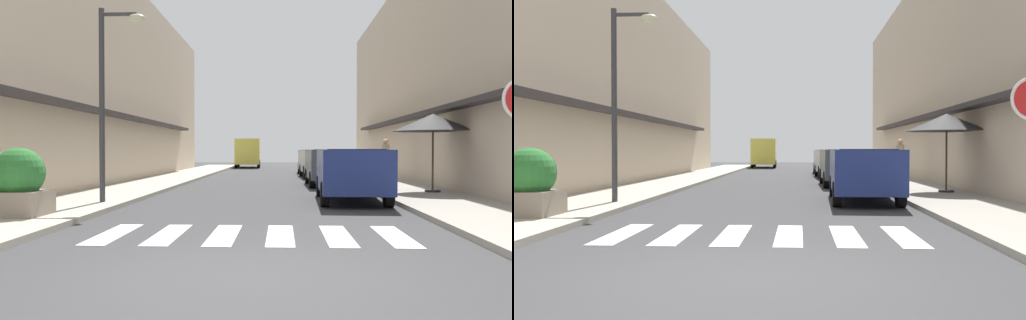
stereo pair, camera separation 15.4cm
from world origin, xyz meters
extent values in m
plane|color=#38383A|center=(0.00, 14.74, 0.00)|extent=(81.09, 81.09, 0.00)
cube|color=#ADA899|center=(-4.80, 14.74, 0.06)|extent=(2.62, 51.60, 0.12)
cube|color=#9E998E|center=(4.80, 14.74, 0.06)|extent=(2.62, 51.60, 0.12)
cube|color=#C6B299|center=(-8.61, 15.59, 4.47)|extent=(5.00, 35.17, 8.95)
cube|color=#332D2D|center=(-5.86, 15.59, 2.80)|extent=(0.50, 24.62, 0.16)
cube|color=#C6B299|center=(8.61, 15.59, 4.74)|extent=(5.00, 35.17, 9.47)
cube|color=#332D2D|center=(5.86, 15.59, 2.80)|extent=(0.50, 24.62, 0.16)
cube|color=silver|center=(-2.38, 2.97, 0.01)|extent=(0.45, 2.20, 0.01)
cube|color=silver|center=(-1.43, 2.97, 0.01)|extent=(0.45, 2.20, 0.01)
cube|color=silver|center=(-0.48, 2.97, 0.01)|extent=(0.45, 2.20, 0.01)
cube|color=silver|center=(0.47, 2.97, 0.01)|extent=(0.45, 2.20, 0.01)
cube|color=silver|center=(1.42, 2.97, 0.01)|extent=(0.45, 2.20, 0.01)
cube|color=silver|center=(2.38, 2.97, 0.01)|extent=(0.45, 2.20, 0.01)
cube|color=navy|center=(2.44, 8.86, 0.89)|extent=(1.90, 4.46, 1.13)
cube|color=black|center=(2.44, 8.64, 1.19)|extent=(1.55, 2.52, 0.56)
cylinder|color=black|center=(1.69, 10.34, 0.32)|extent=(0.24, 0.65, 0.64)
cylinder|color=black|center=(3.28, 10.29, 0.32)|extent=(0.24, 0.65, 0.64)
cylinder|color=black|center=(1.59, 7.43, 0.32)|extent=(0.24, 0.65, 0.64)
cylinder|color=black|center=(3.18, 7.38, 0.32)|extent=(0.24, 0.65, 0.64)
cube|color=#4C5156|center=(2.44, 15.17, 0.89)|extent=(1.79, 4.07, 1.13)
cube|color=black|center=(2.44, 14.97, 1.19)|extent=(1.49, 2.28, 0.56)
cylinder|color=black|center=(1.63, 16.50, 0.32)|extent=(0.23, 0.64, 0.64)
cylinder|color=black|center=(3.22, 16.52, 0.32)|extent=(0.23, 0.64, 0.64)
cylinder|color=black|center=(1.66, 13.83, 0.32)|extent=(0.23, 0.64, 0.64)
cylinder|color=black|center=(3.25, 13.85, 0.32)|extent=(0.23, 0.64, 0.64)
cube|color=silver|center=(2.44, 21.42, 0.89)|extent=(1.89, 4.05, 1.13)
cube|color=black|center=(2.44, 21.22, 1.19)|extent=(1.55, 2.28, 0.56)
cylinder|color=black|center=(1.59, 22.71, 0.32)|extent=(0.24, 0.65, 0.64)
cylinder|color=black|center=(3.18, 22.76, 0.32)|extent=(0.24, 0.65, 0.64)
cylinder|color=black|center=(1.69, 20.08, 0.32)|extent=(0.24, 0.65, 0.64)
cylinder|color=black|center=(3.28, 20.13, 0.32)|extent=(0.24, 0.65, 0.64)
cube|color=silver|center=(2.44, 27.02, 0.89)|extent=(1.88, 4.11, 1.13)
cube|color=black|center=(2.44, 26.82, 1.19)|extent=(1.54, 2.32, 0.56)
cylinder|color=black|center=(1.68, 28.38, 0.32)|extent=(0.24, 0.65, 0.64)
cylinder|color=black|center=(3.27, 28.33, 0.32)|extent=(0.24, 0.65, 0.64)
cylinder|color=black|center=(1.60, 25.71, 0.32)|extent=(0.24, 0.65, 0.64)
cylinder|color=black|center=(3.19, 25.66, 0.32)|extent=(0.24, 0.65, 0.64)
cube|color=#D8CC4C|center=(-2.29, 37.01, 1.34)|extent=(2.13, 5.46, 2.03)
cube|color=black|center=(-2.29, 36.74, 2.09)|extent=(1.74, 3.08, 0.56)
cylinder|color=black|center=(-3.24, 38.77, 0.32)|extent=(0.24, 0.65, 0.64)
cylinder|color=black|center=(-1.45, 38.82, 0.32)|extent=(0.24, 0.65, 0.64)
cylinder|color=black|center=(-3.12, 35.20, 0.32)|extent=(0.24, 0.65, 0.64)
cylinder|color=black|center=(-1.33, 35.26, 0.32)|extent=(0.24, 0.65, 0.64)
cylinder|color=#38383D|center=(-4.08, 7.26, 2.58)|extent=(0.14, 0.14, 4.92)
cylinder|color=#38383D|center=(-3.63, 7.26, 4.89)|extent=(0.90, 0.10, 0.10)
ellipsoid|color=beige|center=(-3.18, 7.26, 4.79)|extent=(0.44, 0.28, 0.20)
cylinder|color=#262626|center=(5.28, 10.86, 0.15)|extent=(0.48, 0.48, 0.06)
cylinder|color=#4C3823|center=(5.28, 10.86, 1.22)|extent=(0.06, 0.06, 2.20)
cone|color=black|center=(5.28, 10.86, 2.32)|extent=(2.52, 2.52, 0.55)
cube|color=gray|center=(-4.81, 4.47, 0.37)|extent=(1.06, 1.06, 0.50)
sphere|color=#2D7533|center=(-4.81, 4.47, 0.98)|extent=(1.03, 1.03, 1.03)
cylinder|color=#282B33|center=(4.96, 16.68, 0.56)|extent=(0.26, 0.26, 0.87)
cylinder|color=tan|center=(4.96, 16.68, 1.33)|extent=(0.34, 0.34, 0.69)
sphere|color=tan|center=(4.96, 16.68, 1.80)|extent=(0.24, 0.24, 0.24)
camera|label=1|loc=(0.49, -5.66, 1.44)|focal=36.12mm
camera|label=2|loc=(0.64, -5.65, 1.44)|focal=36.12mm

